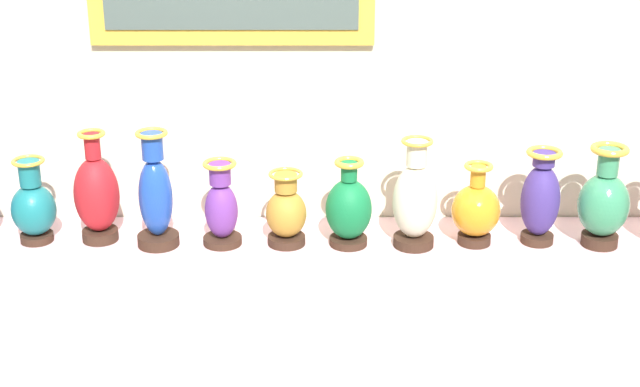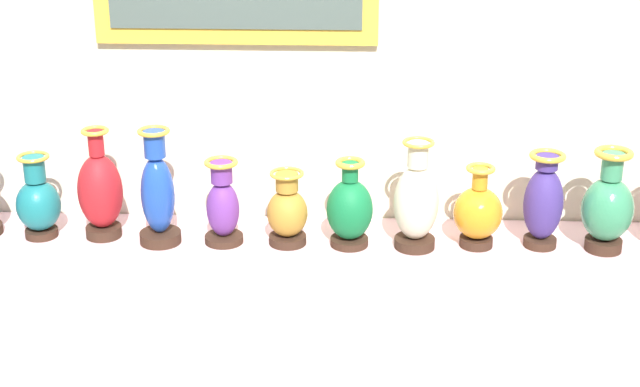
{
  "view_description": "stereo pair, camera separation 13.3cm",
  "coord_description": "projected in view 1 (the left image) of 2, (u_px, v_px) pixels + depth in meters",
  "views": [
    {
      "loc": [
        0.01,
        -3.38,
        2.47
      ],
      "look_at": [
        0.0,
        0.0,
        1.13
      ],
      "focal_mm": 54.61,
      "sensor_mm": 36.0,
      "label": 1
    },
    {
      "loc": [
        0.14,
        -3.37,
        2.47
      ],
      "look_at": [
        0.0,
        0.0,
        1.13
      ],
      "focal_mm": 54.61,
      "sensor_mm": 36.0,
      "label": 2
    }
  ],
  "objects": [
    {
      "name": "display_shelf",
      "position": [
        320.0,
        346.0,
        3.88
      ],
      "size": [
        2.87,
        0.41,
        0.95
      ],
      "primitive_type": "cube",
      "color": "beige",
      "rests_on": "ground_plane"
    },
    {
      "name": "back_wall",
      "position": [
        319.0,
        99.0,
        3.77
      ],
      "size": [
        5.06,
        0.14,
        2.83
      ],
      "color": "beige",
      "rests_on": "ground_plane"
    },
    {
      "name": "vase_teal",
      "position": [
        35.0,
        207.0,
        3.63
      ],
      "size": [
        0.17,
        0.17,
        0.33
      ],
      "color": "#382319",
      "rests_on": "display_shelf"
    },
    {
      "name": "vase_crimson",
      "position": [
        98.0,
        195.0,
        3.62
      ],
      "size": [
        0.17,
        0.17,
        0.43
      ],
      "color": "#382319",
      "rests_on": "display_shelf"
    },
    {
      "name": "vase_sapphire",
      "position": [
        157.0,
        197.0,
        3.58
      ],
      "size": [
        0.16,
        0.16,
        0.45
      ],
      "color": "#382319",
      "rests_on": "display_shelf"
    },
    {
      "name": "vase_violet",
      "position": [
        223.0,
        208.0,
        3.6
      ],
      "size": [
        0.15,
        0.15,
        0.33
      ],
      "color": "#382319",
      "rests_on": "display_shelf"
    },
    {
      "name": "vase_ochre",
      "position": [
        288.0,
        213.0,
        3.61
      ],
      "size": [
        0.15,
        0.15,
        0.29
      ],
      "color": "#382319",
      "rests_on": "display_shelf"
    },
    {
      "name": "vase_emerald",
      "position": [
        350.0,
        209.0,
        3.6
      ],
      "size": [
        0.17,
        0.17,
        0.34
      ],
      "color": "#382319",
      "rests_on": "display_shelf"
    },
    {
      "name": "vase_ivory",
      "position": [
        417.0,
        201.0,
        3.57
      ],
      "size": [
        0.17,
        0.17,
        0.42
      ],
      "color": "#382319",
      "rests_on": "display_shelf"
    },
    {
      "name": "vase_amber",
      "position": [
        478.0,
        210.0,
        3.61
      ],
      "size": [
        0.18,
        0.18,
        0.32
      ],
      "color": "#382319",
      "rests_on": "display_shelf"
    },
    {
      "name": "vase_indigo",
      "position": [
        542.0,
        199.0,
        3.6
      ],
      "size": [
        0.14,
        0.14,
        0.37
      ],
      "color": "#382319",
      "rests_on": "display_shelf"
    },
    {
      "name": "vase_jade",
      "position": [
        605.0,
        203.0,
        3.58
      ],
      "size": [
        0.19,
        0.19,
        0.39
      ],
      "color": "#382319",
      "rests_on": "display_shelf"
    }
  ]
}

